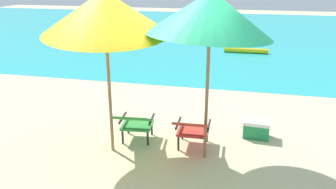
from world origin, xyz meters
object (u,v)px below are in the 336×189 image
object	(u,v)px
swim_buoy	(246,50)
cooler_box	(256,129)
lounge_chair_left	(135,122)
lounge_chair_right	(192,128)
beach_umbrella_left	(105,13)
beach_umbrella_right	(210,14)

from	to	relation	value
swim_buoy	cooler_box	world-z (taller)	cooler_box
lounge_chair_left	lounge_chair_right	world-z (taller)	same
lounge_chair_left	swim_buoy	bearing A→B (deg)	77.69
beach_umbrella_left	cooler_box	bearing A→B (deg)	24.23
lounge_chair_right	cooler_box	size ratio (longest dim) A/B	1.82
swim_buoy	lounge_chair_left	world-z (taller)	lounge_chair_left
swim_buoy	cooler_box	distance (m)	7.09
lounge_chair_left	beach_umbrella_right	world-z (taller)	beach_umbrella_right
swim_buoy	beach_umbrella_left	distance (m)	8.65
lounge_chair_right	swim_buoy	bearing A→B (deg)	84.77
swim_buoy	lounge_chair_right	distance (m)	7.88
lounge_chair_left	beach_umbrella_right	bearing A→B (deg)	-8.94
beach_umbrella_right	cooler_box	xyz separation A→B (m)	(0.81, 0.94, -2.11)
beach_umbrella_left	lounge_chair_right	bearing A→B (deg)	12.60
beach_umbrella_left	cooler_box	xyz separation A→B (m)	(2.34, 1.05, -2.10)
swim_buoy	lounge_chair_left	xyz separation A→B (m)	(-1.71, -7.82, 0.31)
lounge_chair_right	cooler_box	distance (m)	1.32
lounge_chair_right	cooler_box	xyz separation A→B (m)	(1.05, 0.76, -0.24)
beach_umbrella_right	cooler_box	world-z (taller)	beach_umbrella_right
lounge_chair_right	cooler_box	world-z (taller)	lounge_chair_right
beach_umbrella_right	beach_umbrella_left	bearing A→B (deg)	-175.70
beach_umbrella_right	cooler_box	bearing A→B (deg)	49.22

